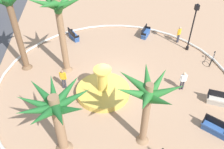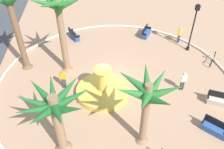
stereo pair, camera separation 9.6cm
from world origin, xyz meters
name	(u,v)px [view 2 (the right image)]	position (x,y,z in m)	size (l,w,h in m)	color
ground_plane	(116,81)	(0.00, 0.00, 0.00)	(80.00, 80.00, 0.00)	tan
plaza_curb	(116,80)	(0.00, 0.00, 0.10)	(18.26, 18.26, 0.20)	silver
fountain	(103,90)	(-1.28, 1.10, 0.32)	(3.90, 3.90, 2.28)	gold
palm_tree_near_fountain	(59,16)	(1.89, 3.84, 4.82)	(3.91, 3.96, 6.51)	#8E6B4C
palm_tree_by_curb	(12,11)	(2.60, 7.16, 5.03)	(3.38, 3.42, 6.73)	brown
palm_tree_mid_plaza	(147,97)	(-5.57, -0.90, 3.62)	(3.58, 3.55, 4.78)	#8E6B4C
palm_tree_far_side	(55,110)	(-5.61, 3.78, 3.27)	(3.77, 3.79, 4.46)	#8E6B4C
bench_east	(219,101)	(-3.26, -6.80, 0.35)	(1.15, 1.66, 1.00)	beige
bench_north	(74,36)	(6.82, 3.31, 0.35)	(1.66, 1.14, 1.00)	#335BA8
bench_southeast	(215,129)	(-5.52, -5.45, 0.35)	(1.49, 1.48, 1.00)	#335BA8
bench_southwest	(146,33)	(6.54, -3.87, 0.35)	(1.63, 1.25, 1.00)	#335BA8
lamppost	(194,24)	(3.69, -7.19, 2.63)	(0.32, 0.32, 4.49)	black
bicycle_red_frame	(213,60)	(1.43, -8.51, 0.38)	(1.39, 1.10, 0.94)	black
person_cyclist_helmet	(180,34)	(5.06, -6.73, 0.92)	(0.37, 0.43, 1.64)	#33333D
person_cyclist_photo	(63,78)	(-0.35, 3.92, 0.96)	(0.30, 0.51, 1.70)	#33333D
person_pedestrian_stroll	(183,80)	(-1.49, -4.77, 0.89)	(0.22, 0.53, 1.60)	#33333D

